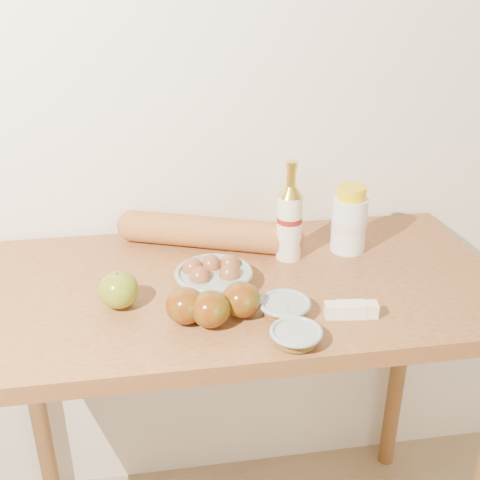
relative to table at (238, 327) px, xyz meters
name	(u,v)px	position (x,y,z in m)	size (l,w,h in m)	color
back_wall	(217,75)	(0.00, 0.33, 0.52)	(3.50, 0.02, 2.60)	white
table	(238,327)	(0.00, 0.00, 0.00)	(1.20, 0.60, 0.90)	#A06433
bourbon_bottle	(289,220)	(0.14, 0.10, 0.22)	(0.07, 0.07, 0.25)	#EEE6C9
cream_bottle	(349,221)	(0.30, 0.12, 0.20)	(0.09, 0.09, 0.17)	white
egg_bowl	(213,276)	(-0.06, -0.01, 0.15)	(0.18, 0.18, 0.06)	gray
baguette	(209,232)	(-0.05, 0.18, 0.16)	(0.48, 0.24, 0.08)	#C47D3C
apple_yellowgreen	(119,290)	(-0.26, -0.06, 0.16)	(0.09, 0.09, 0.08)	olive
apple_redgreen_front	(210,309)	(-0.08, -0.16, 0.16)	(0.10, 0.10, 0.07)	#820707
apple_redgreen_right	(241,300)	(-0.01, -0.14, 0.16)	(0.09, 0.09, 0.07)	#820707
sugar_bowl	(296,336)	(0.07, -0.25, 0.14)	(0.10, 0.10, 0.03)	#929F9B
syrup_bowl	(285,307)	(0.07, -0.15, 0.14)	(0.13, 0.13, 0.03)	#8D9A94
butter_stick	(351,310)	(0.21, -0.18, 0.14)	(0.11, 0.04, 0.03)	#F5E9BE
apple_extra	(186,306)	(-0.13, -0.14, 0.16)	(0.10, 0.10, 0.07)	#820707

